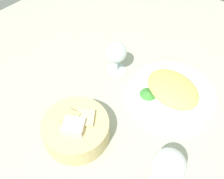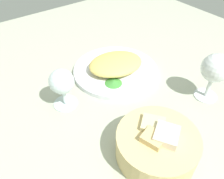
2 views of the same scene
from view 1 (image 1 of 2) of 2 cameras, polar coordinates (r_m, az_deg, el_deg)
The scene contains 7 objects.
ground_plane at distance 78.97cm, azimuth 3.19°, elevation -4.01°, with size 140.00×140.00×2.00cm, color #ABB19A.
plate at distance 81.94cm, azimuth 12.55°, elevation -0.93°, with size 26.26×26.26×1.40cm, color white.
omelette at distance 80.00cm, azimuth 12.85°, elevation 0.24°, with size 16.89×12.70×3.76cm, color #DBBF61.
lettuce_garnish at distance 79.32cm, azimuth 7.77°, elevation -0.77°, with size 5.08×5.08×1.06cm, color #3C8835.
bread_basket at distance 70.36cm, azimuth -7.61°, elevation -8.37°, with size 17.30×17.30×7.99cm.
wine_glass_near at distance 82.62cm, azimuth 0.94°, elevation 7.57°, with size 6.45×6.45×11.04cm.
wine_glass_far at distance 59.86cm, azimuth 11.98°, elevation -15.80°, with size 7.37×7.37×13.40cm.
Camera 1 is at (-27.68, 37.60, 62.69)cm, focal length 42.83 mm.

